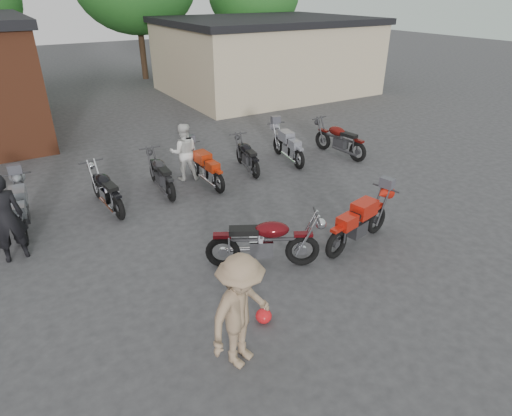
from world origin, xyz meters
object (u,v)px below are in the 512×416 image
helmet (264,316)px  row_bike_5 (247,154)px  person_tan (241,312)px  row_bike_3 (161,172)px  person_light (184,152)px  sportbike (360,220)px  row_bike_7 (339,138)px  row_bike_2 (106,188)px  row_bike_1 (20,207)px  vintage_motorcycle (265,239)px  row_bike_4 (205,166)px  person_dark (5,218)px  row_bike_6 (288,144)px

helmet → row_bike_5: row_bike_5 is taller
person_tan → row_bike_3: bearing=58.6°
person_light → row_bike_5: bearing=-171.1°
sportbike → helmet: bearing=-173.7°
row_bike_5 → row_bike_7: (3.35, -0.42, 0.08)m
row_bike_2 → row_bike_1: bearing=86.5°
vintage_motorcycle → person_light: (0.39, 5.05, 0.20)m
row_bike_1 → row_bike_4: bearing=-81.8°
row_bike_3 → row_bike_7: 6.19m
row_bike_1 → row_bike_4: size_ratio=1.06×
person_light → row_bike_2: size_ratio=0.85×
vintage_motorcycle → person_tan: 2.57m
person_dark → row_bike_3: 4.19m
person_tan → row_bike_5: (3.95, 6.65, -0.41)m
person_light → row_bike_6: bearing=-166.1°
vintage_motorcycle → row_bike_7: 7.10m
row_bike_5 → person_light: bearing=89.4°
row_bike_6 → row_bike_5: bearing=98.5°
helmet → person_light: bearing=78.7°
row_bike_7 → sportbike: bearing=135.3°
vintage_motorcycle → row_bike_1: 5.83m
sportbike → person_light: bearing=96.4°
sportbike → row_bike_7: size_ratio=0.98×
row_bike_7 → row_bike_6: bearing=68.2°
person_tan → row_bike_4: (2.39, 6.35, -0.38)m
vintage_motorcycle → row_bike_6: vintage_motorcycle is taller
row_bike_1 → row_bike_7: (9.71, 0.08, 0.02)m
vintage_motorcycle → person_dark: person_dark is taller
sportbike → row_bike_1: size_ratio=1.01×
person_light → row_bike_6: 3.50m
row_bike_7 → person_dark: bearing=89.6°
sportbike → row_bike_6: sportbike is taller
person_light → person_tan: size_ratio=0.90×
row_bike_3 → row_bike_5: bearing=-85.6°
sportbike → person_tan: person_tan is taller
helmet → vintage_motorcycle: bearing=57.0°
person_light → vintage_motorcycle: bearing=104.9°
person_light → row_bike_7: (5.28, -0.77, -0.23)m
row_bike_2 → person_dark: bearing=114.6°
row_bike_2 → row_bike_7: (7.75, -0.02, 0.04)m
row_bike_3 → row_bike_4: size_ratio=1.01×
helmet → person_light: person_light is taller
person_light → person_tan: 7.29m
person_dark → person_light: bearing=-162.7°
person_light → row_bike_1: person_light is taller
row_bike_4 → row_bike_6: size_ratio=0.97×
row_bike_6 → row_bike_4: bearing=103.5°
sportbike → helmet: sportbike is taller
person_tan → person_dark: bearing=97.2°
row_bike_2 → row_bike_5: size_ratio=1.09×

